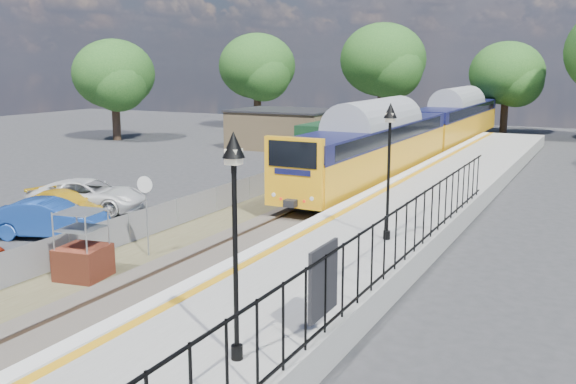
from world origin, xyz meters
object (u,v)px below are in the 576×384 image
Objects in this scene: victorian_lamp_north at (390,139)px; brick_plinth at (82,246)px; train at (424,128)px; car_yellow at (65,205)px; car_blue at (49,219)px; speed_sign at (146,202)px; victorian_lamp_south at (234,194)px; car_white at (88,195)px.

brick_plinth is (-8.06, -5.83, -3.21)m from victorian_lamp_north.
train is 9.57× the size of car_yellow.
car_yellow is (-1.79, 2.55, -0.14)m from car_blue.
car_yellow is (-6.96, 2.90, -1.38)m from speed_sign.
brick_plinth is at bearing -104.56° from speed_sign.
victorian_lamp_north is at bearing -77.51° from car_yellow.
train is at bearing 84.71° from brick_plinth.
victorian_lamp_south is 19.36m from car_white.
victorian_lamp_south is 10.87m from speed_sign.
victorian_lamp_south is 18.31m from car_yellow.
car_yellow is (-14.96, 9.90, -3.68)m from victorian_lamp_south.
car_blue reaches higher than car_yellow.
victorian_lamp_south is 1.57× the size of speed_sign.
car_blue is at bearing 150.82° from victorian_lamp_south.
victorian_lamp_north is at bearing -100.37° from car_blue.
car_white is (-7.15, 4.51, -1.26)m from speed_sign.
victorian_lamp_south reaches higher than speed_sign.
speed_sign is at bearing -115.82° from car_blue.
train is 27.05m from speed_sign.
victorian_lamp_north is 15.21m from car_yellow.
car_yellow is at bearing 13.18° from car_blue.
victorian_lamp_south is at bearing -145.87° from car_white.
brick_plinth reaches higher than car_white.
victorian_lamp_south is at bearing -80.79° from train.
victorian_lamp_south reaches higher than car_yellow.
car_white is at bearing 174.25° from victorian_lamp_north.
speed_sign is at bearing -158.95° from victorian_lamp_north.
victorian_lamp_south and victorian_lamp_north have the same top height.
victorian_lamp_north reaches higher than train.
brick_plinth is 10.08m from car_white.
brick_plinth is at bearing -144.10° from victorian_lamp_north.
victorian_lamp_north is 15.45m from car_white.
victorian_lamp_north is 0.86× the size of car_white.
car_yellow is (-9.46, -24.03, -1.72)m from train.
victorian_lamp_north reaches higher than car_white.
speed_sign is at bearing -100.55° from car_yellow.
car_blue is (-12.96, -2.65, -3.54)m from victorian_lamp_north.
speed_sign reaches higher than car_white.
victorian_lamp_north is 1.08× the size of car_yellow.
brick_plinth is at bearing -95.29° from train.
speed_sign is 0.64× the size of car_blue.
car_yellow is (-6.70, 5.74, -0.47)m from brick_plinth.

